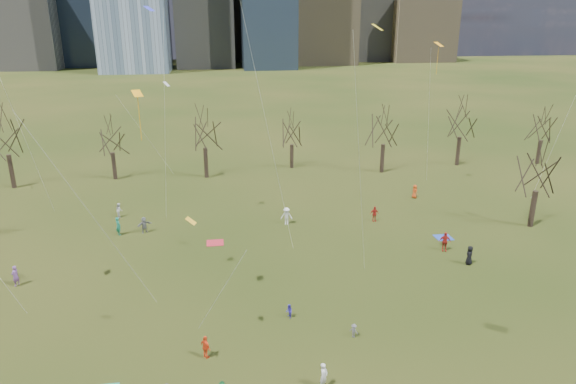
{
  "coord_description": "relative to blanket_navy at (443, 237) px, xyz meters",
  "views": [
    {
      "loc": [
        -5.57,
        -26.67,
        20.3
      ],
      "look_at": [
        0.0,
        12.0,
        7.0
      ],
      "focal_mm": 32.0,
      "sensor_mm": 36.0,
      "label": 1
    }
  ],
  "objects": [
    {
      "name": "ground",
      "position": [
        -15.97,
        -16.54,
        -0.01
      ],
      "size": [
        500.0,
        500.0,
        0.0
      ],
      "primitive_type": "plane",
      "color": "black",
      "rests_on": "ground"
    },
    {
      "name": "bare_tree_row",
      "position": [
        -16.05,
        20.69,
        6.1
      ],
      "size": [
        113.04,
        29.8,
        9.5
      ],
      "color": "black",
      "rests_on": "ground"
    },
    {
      "name": "blanket_navy",
      "position": [
        0.0,
        0.0,
        0.0
      ],
      "size": [
        1.6,
        1.5,
        0.03
      ],
      "primitive_type": "cube",
      "color": "#2342A6",
      "rests_on": "ground"
    },
    {
      "name": "blanket_crimson",
      "position": [
        -22.05,
        1.92,
        0.0
      ],
      "size": [
        1.6,
        1.5,
        0.03
      ],
      "primitive_type": "cube",
      "color": "#B12330",
      "rests_on": "ground"
    },
    {
      "name": "person_1",
      "position": [
        -16.02,
        -19.32,
        0.81
      ],
      "size": [
        0.69,
        0.72,
        1.65
      ],
      "primitive_type": "imported",
      "rotation": [
        0.0,
        0.0,
        0.88
      ],
      "color": "silver",
      "rests_on": "ground"
    },
    {
      "name": "person_3",
      "position": [
        -12.98,
        -14.72,
        0.48
      ],
      "size": [
        0.71,
        0.71,
        0.99
      ],
      "primitive_type": "imported",
      "rotation": [
        0.0,
        0.0,
        2.37
      ],
      "color": "#5A5A5F",
      "rests_on": "ground"
    },
    {
      "name": "person_4",
      "position": [
        -22.76,
        -15.55,
        0.77
      ],
      "size": [
        0.86,
        0.96,
        1.57
      ],
      "primitive_type": "imported",
      "rotation": [
        0.0,
        0.0,
        2.21
      ],
      "color": "#E74319",
      "rests_on": "ground"
    },
    {
      "name": "person_6",
      "position": [
        -0.27,
        -5.7,
        0.84
      ],
      "size": [
        0.87,
        0.99,
        1.7
      ],
      "primitive_type": "imported",
      "rotation": [
        0.0,
        0.0,
        4.22
      ],
      "color": "black",
      "rests_on": "ground"
    },
    {
      "name": "person_7",
      "position": [
        -37.82,
        -4.07,
        0.85
      ],
      "size": [
        0.65,
        0.75,
        1.73
      ],
      "primitive_type": "imported",
      "rotation": [
        0.0,
        0.0,
        4.27
      ],
      "color": "#7E4D9B",
      "rests_on": "ground"
    },
    {
      "name": "person_8",
      "position": [
        -16.94,
        -11.81,
        0.52
      ],
      "size": [
        0.46,
        0.56,
        1.06
      ],
      "primitive_type": "imported",
      "rotation": [
        0.0,
        0.0,
        4.82
      ],
      "color": "#3629B3",
      "rests_on": "ground"
    },
    {
      "name": "person_9",
      "position": [
        -14.66,
        5.57,
        0.9
      ],
      "size": [
        1.3,
        0.92,
        1.84
      ],
      "primitive_type": "imported",
      "rotation": [
        0.0,
        0.0,
        6.07
      ],
      "color": "silver",
      "rests_on": "ground"
    },
    {
      "name": "person_10",
      "position": [
        -1.23,
        -2.82,
        0.9
      ],
      "size": [
        1.15,
        0.66,
        1.84
      ],
      "primitive_type": "imported",
      "rotation": [
        0.0,
        0.0,
        6.08
      ],
      "color": "#A72117",
      "rests_on": "ground"
    },
    {
      "name": "person_11",
      "position": [
        -28.96,
        5.45,
        0.81
      ],
      "size": [
        1.56,
        1.2,
        1.65
      ],
      "primitive_type": "imported",
      "rotation": [
        0.0,
        0.0,
        0.54
      ],
      "color": "slate",
      "rests_on": "ground"
    },
    {
      "name": "person_12",
      "position": [
        1.51,
        11.53,
        0.8
      ],
      "size": [
        0.75,
        0.92,
        1.63
      ],
      "primitive_type": "imported",
      "rotation": [
        0.0,
        0.0,
        1.9
      ],
      "color": "#D34817",
      "rests_on": "ground"
    },
    {
      "name": "person_13",
      "position": [
        -31.41,
        5.22,
        0.92
      ],
      "size": [
        0.77,
        0.81,
        1.86
      ],
      "primitive_type": "imported",
      "rotation": [
        0.0,
        0.0,
        2.24
      ],
      "color": "#1A7861",
      "rests_on": "ground"
    },
    {
      "name": "person_14",
      "position": [
        -32.13,
        10.2,
        0.76
      ],
      "size": [
        0.79,
        0.9,
        1.56
      ],
      "primitive_type": "imported",
      "rotation": [
        0.0,
        0.0,
        1.88
      ],
      "color": "silver",
      "rests_on": "ground"
    },
    {
      "name": "person_16",
      "position": [
        -5.43,
        5.08,
        0.81
      ],
      "size": [
        0.99,
        0.47,
        1.65
      ],
      "primitive_type": "imported",
      "rotation": [
        0.0,
        0.0,
        0.07
      ],
      "color": "#B21E19",
      "rests_on": "ground"
    },
    {
      "name": "kites_airborne",
      "position": [
        -13.28,
        -4.39,
        13.88
      ],
      "size": [
        59.35,
        51.42,
        34.11
      ],
      "color": "orange",
      "rests_on": "ground"
    }
  ]
}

